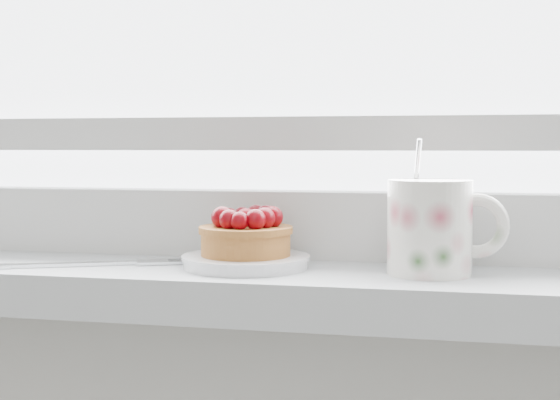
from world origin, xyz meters
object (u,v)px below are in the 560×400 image
(floral_mug, at_px, (433,225))
(raspberry_tart, at_px, (246,233))
(saucer, at_px, (246,261))
(fork, at_px, (97,264))

(floral_mug, bearing_deg, raspberry_tart, 179.45)
(raspberry_tart, bearing_deg, saucer, -176.60)
(raspberry_tart, relative_size, fork, 0.47)
(raspberry_tart, xyz_separation_m, fork, (-0.15, -0.02, -0.03))
(fork, bearing_deg, raspberry_tart, 7.26)
(saucer, distance_m, raspberry_tart, 0.03)
(raspberry_tart, xyz_separation_m, floral_mug, (0.18, -0.00, 0.01))
(raspberry_tart, relative_size, floral_mug, 0.73)
(raspberry_tart, height_order, floral_mug, floral_mug)
(saucer, xyz_separation_m, raspberry_tart, (0.00, 0.00, 0.03))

